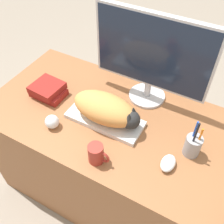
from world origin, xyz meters
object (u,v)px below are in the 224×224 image
(keyboard, at_px, (105,119))
(monitor, at_px, (152,56))
(cat, at_px, (107,109))
(baseball, at_px, (52,122))
(pen_cup, at_px, (193,145))
(computer_mouse, at_px, (168,163))
(coffee_mug, at_px, (97,154))
(book_stack, at_px, (48,90))

(keyboard, height_order, monitor, monitor)
(cat, xyz_separation_m, baseball, (-0.23, -0.16, -0.06))
(monitor, bearing_deg, pen_cup, -37.16)
(monitor, bearing_deg, keyboard, -113.05)
(monitor, height_order, pen_cup, monitor)
(computer_mouse, xyz_separation_m, pen_cup, (0.07, 0.12, 0.04))
(computer_mouse, xyz_separation_m, coffee_mug, (-0.30, -0.13, 0.03))
(coffee_mug, bearing_deg, pen_cup, 34.29)
(keyboard, xyz_separation_m, coffee_mug, (0.09, -0.23, 0.04))
(baseball, height_order, book_stack, book_stack)
(computer_mouse, relative_size, pen_cup, 0.44)
(keyboard, height_order, baseball, baseball)
(computer_mouse, height_order, baseball, baseball)
(keyboard, xyz_separation_m, cat, (0.01, 0.00, 0.08))
(keyboard, relative_size, cat, 1.11)
(monitor, relative_size, coffee_mug, 5.82)
(coffee_mug, height_order, pen_cup, pen_cup)
(computer_mouse, xyz_separation_m, baseball, (-0.60, -0.06, 0.02))
(computer_mouse, distance_m, coffee_mug, 0.32)
(coffee_mug, xyz_separation_m, baseball, (-0.30, 0.07, -0.01))
(keyboard, height_order, cat, cat)
(keyboard, distance_m, book_stack, 0.38)
(monitor, xyz_separation_m, book_stack, (-0.50, -0.26, -0.24))
(monitor, xyz_separation_m, computer_mouse, (0.27, -0.37, -0.26))
(keyboard, xyz_separation_m, pen_cup, (0.45, 0.02, 0.05))
(cat, bearing_deg, baseball, -145.09)
(monitor, relative_size, computer_mouse, 6.32)
(cat, relative_size, baseball, 5.07)
(monitor, relative_size, book_stack, 3.24)
(monitor, height_order, computer_mouse, monitor)
(cat, bearing_deg, pen_cup, 2.79)
(monitor, bearing_deg, baseball, -127.38)
(keyboard, bearing_deg, baseball, -143.37)
(pen_cup, xyz_separation_m, book_stack, (-0.84, -0.00, -0.02))
(keyboard, distance_m, coffee_mug, 0.25)
(monitor, height_order, coffee_mug, monitor)
(keyboard, bearing_deg, book_stack, 177.43)
(cat, height_order, book_stack, cat)
(keyboard, xyz_separation_m, book_stack, (-0.38, 0.02, 0.03))
(monitor, bearing_deg, cat, -110.52)
(pen_cup, bearing_deg, cat, -177.21)
(pen_cup, bearing_deg, computer_mouse, -119.82)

